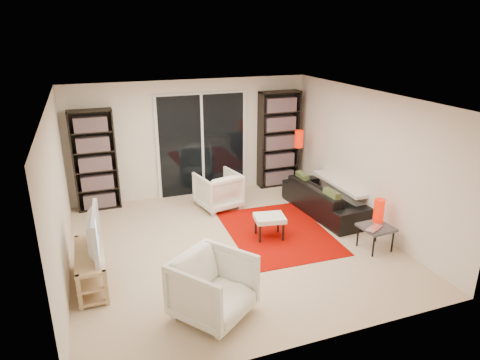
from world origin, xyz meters
The scene contains 20 objects.
floor centered at (0.00, 0.00, 0.00)m, with size 5.00×5.00×0.00m, color beige.
wall_back centered at (0.00, 2.50, 1.20)m, with size 5.00×0.02×2.40m, color silver.
wall_front centered at (0.00, -2.50, 1.20)m, with size 5.00×0.02×2.40m, color silver.
wall_left centered at (-2.50, 0.00, 1.20)m, with size 0.02×5.00×2.40m, color silver.
wall_right centered at (2.50, 0.00, 1.20)m, with size 0.02×5.00×2.40m, color silver.
ceiling centered at (0.00, 0.00, 2.40)m, with size 5.00×5.00×0.02m, color white.
sliding_door centered at (0.20, 2.46, 1.05)m, with size 1.92×0.08×2.16m.
bookshelf_left centered at (-1.95, 2.33, 0.98)m, with size 0.80×0.30×1.95m.
bookshelf_right centered at (1.90, 2.33, 1.05)m, with size 0.90×0.30×2.10m.
tv_stand centered at (-2.19, -0.41, 0.26)m, with size 0.38×1.19×0.50m.
tv centered at (-2.17, -0.41, 0.79)m, with size 1.01×0.13×0.58m, color black.
rug centered at (0.90, 0.14, 0.01)m, with size 1.66×2.24×0.01m, color #A60700.
sofa centered at (2.10, 0.61, 0.29)m, with size 1.98×0.77×0.58m, color black.
armchair_back centered at (0.26, 1.57, 0.36)m, with size 0.76×0.79×0.72m, color white.
armchair_front centered at (-0.81, -1.63, 0.40)m, with size 0.85×0.87×0.79m, color white.
ottoman centered at (0.68, 0.03, 0.34)m, with size 0.56×0.49×0.40m.
side_table centered at (2.11, -0.92, 0.35)m, with size 0.50×0.50×0.40m.
laptop centered at (2.03, -1.03, 0.41)m, with size 0.34×0.22×0.03m, color silver.
table_lamp centered at (2.25, -0.77, 0.59)m, with size 0.17×0.17×0.38m, color red.
floor_lamp centered at (2.14, 1.85, 1.02)m, with size 0.20×0.20×1.34m.
Camera 1 is at (-2.03, -5.92, 3.39)m, focal length 32.00 mm.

